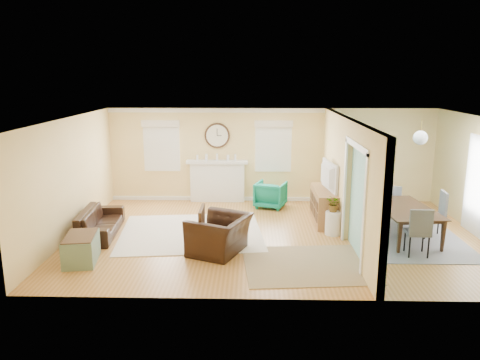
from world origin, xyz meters
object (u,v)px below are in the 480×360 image
Objects in this scene: sofa at (100,222)px; credenza at (324,206)px; dining_table at (405,223)px; green_chair at (271,195)px; eames_chair at (219,235)px.

credenza is (5.15, 1.05, 0.12)m from sofa.
sofa is at bearing 83.99° from dining_table.
credenza reaches higher than green_chair.
dining_table is at bearing -34.77° from credenza.
credenza is (1.25, -1.23, 0.05)m from green_chair.
eames_chair reaches higher than dining_table.
green_chair is at bearing 45.01° from dining_table.
green_chair reaches higher than sofa.
green_chair is 0.49× the size of credenza.
green_chair is 0.39× the size of dining_table.
eames_chair is at bearing -138.96° from credenza.
dining_table reaches higher than sofa.
eames_chair is at bearing 98.36° from dining_table.
sofa is 1.66× the size of eames_chair.
green_chair reaches higher than dining_table.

